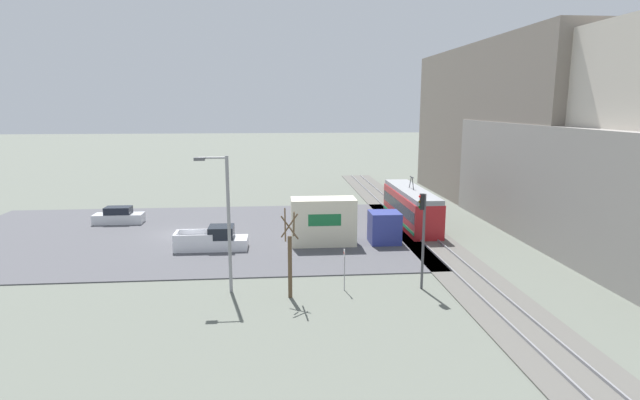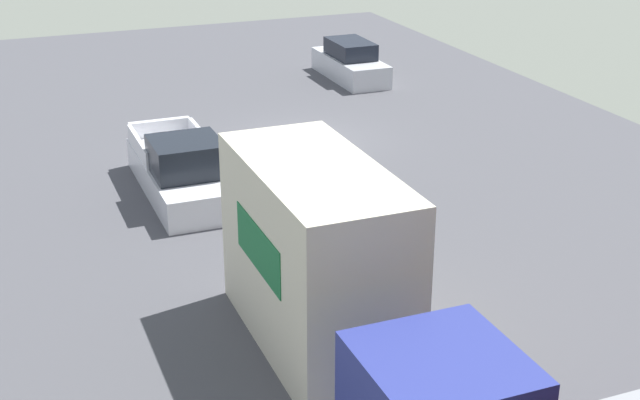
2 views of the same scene
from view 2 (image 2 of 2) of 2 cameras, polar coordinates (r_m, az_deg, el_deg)
name	(u,v)px [view 2 (image 2 of 2)]	position (r m, az deg, el deg)	size (l,w,h in m)	color
ground_plane	(302,143)	(29.77, -1.18, 3.69)	(320.00, 320.00, 0.00)	#60665B
road_surface	(302,142)	(29.75, -1.18, 3.76)	(23.32, 39.96, 0.08)	#4C4C51
box_truck	(339,290)	(16.43, 1.26, -5.80)	(2.34, 8.78, 3.75)	navy
pickup_truck	(182,171)	(25.34, -8.82, 1.83)	(2.04, 5.59, 1.81)	silver
sedan_car_0	(350,63)	(37.32, 1.95, 8.76)	(1.70, 4.54, 1.59)	silver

